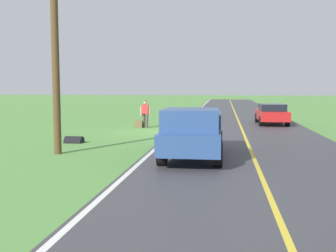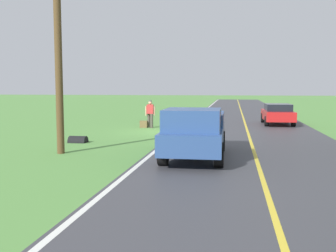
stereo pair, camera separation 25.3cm
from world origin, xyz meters
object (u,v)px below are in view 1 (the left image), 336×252
at_px(suitcase_carried, 139,124).
at_px(pickup_truck_passing, 193,132).
at_px(hitchhiker_walking, 145,112).
at_px(utility_pole_roadside, 55,47).
at_px(sedan_near_oncoming, 272,113).

bearing_deg(suitcase_carried, pickup_truck_passing, 19.70).
height_order(hitchhiker_walking, suitcase_carried, hitchhiker_walking).
bearing_deg(pickup_truck_passing, hitchhiker_walking, -69.88).
distance_m(pickup_truck_passing, utility_pole_roadside, 6.03).
height_order(hitchhiker_walking, sedan_near_oncoming, hitchhiker_walking).
xyz_separation_m(pickup_truck_passing, sedan_near_oncoming, (-4.32, -13.81, -0.21)).
distance_m(suitcase_carried, utility_pole_roadside, 10.73).
bearing_deg(utility_pole_roadside, hitchhiker_walking, -97.92).
relative_size(hitchhiker_walking, sedan_near_oncoming, 0.39).
bearing_deg(suitcase_carried, utility_pole_roadside, -8.27).
xyz_separation_m(suitcase_carried, utility_pole_roadside, (0.99, 9.98, 3.82)).
distance_m(suitcase_carried, pickup_truck_passing, 11.08).
distance_m(hitchhiker_walking, utility_pole_roadside, 10.63).
height_order(pickup_truck_passing, utility_pole_roadside, utility_pole_roadside).
height_order(pickup_truck_passing, sedan_near_oncoming, pickup_truck_passing).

